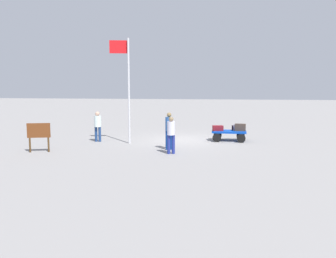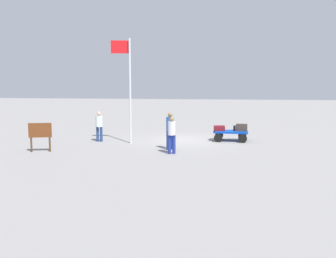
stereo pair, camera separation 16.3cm
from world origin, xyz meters
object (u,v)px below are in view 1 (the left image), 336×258
luggage_cart (229,133)px  suitcase_dark (218,128)px  signboard (39,133)px  suitcase_grey (238,128)px  worker_supervisor (98,124)px  suitcase_maroon (240,127)px  worker_trailing (169,128)px  flagpole (126,81)px  suitcase_olive (238,128)px  worker_lead (171,132)px

luggage_cart → suitcase_dark: suitcase_dark is taller
signboard → suitcase_grey: bearing=-150.9°
suitcase_dark → worker_supervisor: bearing=11.7°
suitcase_maroon → signboard: (8.88, 4.59, 0.12)m
suitcase_dark → worker_trailing: size_ratio=0.35×
luggage_cart → worker_supervisor: bearing=11.2°
suitcase_grey → flagpole: size_ratio=0.12×
suitcase_olive → suitcase_maroon: (-0.09, 0.15, 0.03)m
worker_lead → worker_trailing: size_ratio=0.94×
suitcase_grey → worker_lead: (2.97, 4.33, 0.26)m
signboard → suitcase_dark: bearing=-149.7°
signboard → suitcase_maroon: bearing=-152.7°
suitcase_olive → flagpole: flagpole is taller
worker_trailing → worker_lead: bearing=103.7°
worker_supervisor → signboard: worker_supervisor is taller
suitcase_olive → worker_trailing: (3.24, 3.21, 0.29)m
flagpole → suitcase_olive: bearing=-162.3°
suitcase_grey → worker_trailing: size_ratio=0.37×
suitcase_dark → suitcase_olive: bearing=-167.7°
suitcase_grey → flagpole: bearing=19.1°
worker_lead → flagpole: size_ratio=0.31×
suitcase_maroon → worker_trailing: 4.53m
worker_lead → flagpole: bearing=-42.3°
suitcase_maroon → worker_trailing: worker_trailing is taller
suitcase_dark → signboard: 8.93m
suitcase_olive → worker_lead: bearing=54.4°
luggage_cart → worker_supervisor: size_ratio=1.14×
worker_lead → worker_trailing: bearing=-76.3°
worker_trailing → suitcase_maroon: bearing=-137.3°
suitcase_grey → luggage_cart: bearing=32.9°
worker_supervisor → worker_trailing: bearing=157.3°
suitcase_grey → suitcase_dark: suitcase_dark is taller
luggage_cart → worker_supervisor: (6.78, 1.35, 0.53)m
luggage_cart → worker_trailing: (2.73, 3.04, 0.60)m
suitcase_grey → worker_lead: worker_lead is taller
worker_trailing → flagpole: flagpole is taller
signboard → suitcase_olive: bearing=-151.7°
luggage_cart → suitcase_maroon: suitcase_maroon is taller
worker_lead → signboard: 5.82m
luggage_cart → signboard: bearing=28.9°
luggage_cart → suitcase_maroon: size_ratio=3.04×
suitcase_maroon → worker_trailing: (3.33, 3.07, 0.27)m
suitcase_grey → worker_supervisor: worker_supervisor is taller
suitcase_dark → worker_supervisor: worker_supervisor is taller
luggage_cart → worker_lead: bearing=58.2°
suitcase_maroon → worker_lead: 5.09m
suitcase_dark → worker_trailing: worker_trailing is taller
worker_trailing → signboard: (5.56, 1.53, -0.15)m
worker_lead → suitcase_olive: bearing=-125.6°
suitcase_maroon → suitcase_olive: bearing=-58.3°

